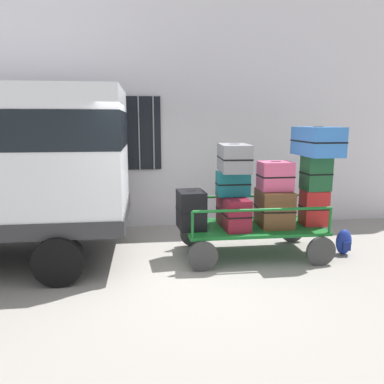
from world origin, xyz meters
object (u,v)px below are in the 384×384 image
(suitcase_midleft_bottom, at_px, (233,212))
(suitcase_midleft_middle, at_px, (233,184))
(backpack, at_px, (344,242))
(suitcase_midright_middle, at_px, (316,173))
(suitcase_left_bottom, at_px, (191,210))
(suitcase_midright_bottom, at_px, (314,207))
(suitcase_center_bottom, at_px, (274,208))
(luggage_cart, at_px, (253,231))
(suitcase_center_middle, at_px, (275,176))
(suitcase_midleft_top, at_px, (234,158))
(suitcase_midright_top, at_px, (317,141))

(suitcase_midleft_bottom, height_order, suitcase_midleft_middle, suitcase_midleft_middle)
(backpack, bearing_deg, suitcase_midright_middle, 165.11)
(suitcase_midleft_middle, height_order, backpack, suitcase_midleft_middle)
(suitcase_left_bottom, xyz_separation_m, suitcase_midright_bottom, (2.10, 0.01, -0.02))
(suitcase_center_bottom, xyz_separation_m, suitcase_midright_middle, (0.70, -0.00, 0.58))
(suitcase_midright_bottom, xyz_separation_m, suitcase_midright_middle, (0.00, -0.00, 0.58))
(luggage_cart, xyz_separation_m, suitcase_center_middle, (0.35, -0.02, 0.94))
(suitcase_left_bottom, height_order, suitcase_midleft_middle, suitcase_midleft_middle)
(suitcase_center_bottom, bearing_deg, backpack, -6.42)
(suitcase_midleft_top, relative_size, suitcase_center_middle, 1.54)
(suitcase_midleft_top, bearing_deg, suitcase_midright_bottom, -0.07)
(suitcase_center_middle, distance_m, backpack, 1.67)
(suitcase_midright_middle, height_order, backpack, suitcase_midright_middle)
(suitcase_midright_bottom, bearing_deg, backpack, -15.25)
(suitcase_midright_bottom, relative_size, backpack, 1.35)
(suitcase_left_bottom, height_order, suitcase_center_bottom, suitcase_left_bottom)
(suitcase_left_bottom, height_order, suitcase_midright_top, suitcase_midright_top)
(suitcase_midleft_middle, distance_m, suitcase_midright_bottom, 1.47)
(suitcase_midleft_bottom, xyz_separation_m, backpack, (1.91, -0.13, -0.56))
(suitcase_midleft_bottom, xyz_separation_m, suitcase_midleft_top, (-0.00, 0.01, 0.89))
(luggage_cart, xyz_separation_m, suitcase_midright_bottom, (1.05, -0.02, 0.39))
(suitcase_midleft_top, bearing_deg, suitcase_midleft_middle, 90.00)
(luggage_cart, relative_size, suitcase_midleft_middle, 4.28)
(suitcase_midright_bottom, distance_m, suitcase_midright_top, 1.11)
(backpack, bearing_deg, suitcase_midleft_bottom, 176.18)
(suitcase_midright_middle, bearing_deg, suitcase_center_middle, 179.67)
(suitcase_left_bottom, distance_m, suitcase_center_middle, 1.50)
(suitcase_midleft_bottom, bearing_deg, suitcase_midleft_top, 90.00)
(suitcase_midright_top, distance_m, backpack, 1.79)
(suitcase_left_bottom, relative_size, suitcase_midleft_bottom, 0.74)
(luggage_cart, bearing_deg, suitcase_center_middle, -3.56)
(suitcase_left_bottom, bearing_deg, suitcase_midleft_middle, 4.27)
(suitcase_midright_bottom, xyz_separation_m, backpack, (0.51, -0.14, -0.59))
(suitcase_left_bottom, xyz_separation_m, suitcase_center_middle, (1.40, 0.01, 0.53))
(suitcase_midright_top, xyz_separation_m, backpack, (0.51, -0.16, -1.70))
(suitcase_midleft_top, bearing_deg, suitcase_midright_middle, -0.21)
(suitcase_midleft_bottom, distance_m, suitcase_midright_top, 1.81)
(suitcase_midright_middle, xyz_separation_m, suitcase_midright_top, (-0.00, 0.02, 0.53))
(luggage_cart, height_order, suitcase_midleft_bottom, suitcase_midleft_bottom)
(luggage_cart, xyz_separation_m, suitcase_center_bottom, (0.35, -0.03, 0.40))
(suitcase_midleft_middle, xyz_separation_m, backpack, (1.91, -0.18, -1.02))
(suitcase_midright_bottom, bearing_deg, luggage_cart, 178.78)
(suitcase_center_bottom, relative_size, backpack, 1.60)
(suitcase_midleft_top, bearing_deg, suitcase_midright_top, 0.61)
(luggage_cart, height_order, suitcase_midright_bottom, suitcase_midright_bottom)
(suitcase_center_bottom, height_order, suitcase_midright_bottom, suitcase_center_bottom)
(suitcase_midright_bottom, bearing_deg, suitcase_midright_middle, -90.00)
(backpack, bearing_deg, suitcase_center_middle, 173.40)
(suitcase_center_bottom, height_order, suitcase_center_middle, suitcase_center_middle)
(suitcase_midleft_bottom, bearing_deg, suitcase_midright_top, 1.17)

